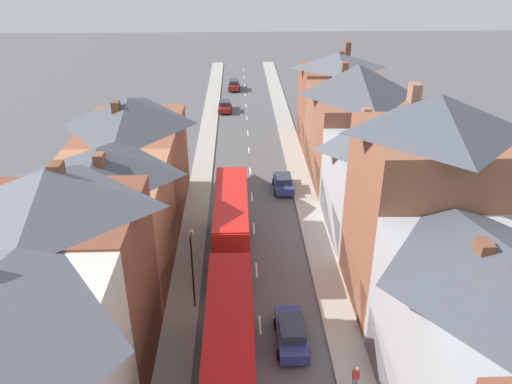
% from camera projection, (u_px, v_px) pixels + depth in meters
% --- Properties ---
extents(pavement_left, '(2.20, 104.00, 0.14)m').
position_uv_depth(pavement_left, '(203.00, 164.00, 54.72)').
color(pavement_left, '#A8A399').
rests_on(pavement_left, ground).
extents(pavement_right, '(2.20, 104.00, 0.14)m').
position_uv_depth(pavement_right, '(296.00, 162.00, 55.05)').
color(pavement_right, '#A8A399').
rests_on(pavement_right, ground).
extents(centre_line_dashes, '(0.14, 97.80, 0.01)m').
position_uv_depth(centre_line_dashes, '(250.00, 171.00, 53.13)').
color(centre_line_dashes, silver).
rests_on(centre_line_dashes, ground).
extents(terrace_row_left, '(8.00, 47.03, 13.55)m').
position_uv_depth(terrace_row_left, '(66.00, 288.00, 25.72)').
color(terrace_row_left, silver).
rests_on(terrace_row_left, ground).
extents(terrace_row_right, '(8.00, 59.82, 14.21)m').
position_uv_depth(terrace_row_right, '(404.00, 201.00, 34.47)').
color(terrace_row_right, brown).
rests_on(terrace_row_right, ground).
extents(double_decker_bus_lead, '(2.74, 10.80, 5.30)m').
position_uv_depth(double_decker_bus_lead, '(232.00, 225.00, 37.35)').
color(double_decker_bus_lead, red).
rests_on(double_decker_bus_lead, ground).
extents(double_decker_bus_mid_street, '(2.74, 10.80, 5.30)m').
position_uv_depth(double_decker_bus_mid_street, '(230.00, 348.00, 26.00)').
color(double_decker_bus_mid_street, '#B70F0F').
rests_on(double_decker_bus_mid_street, ground).
extents(car_near_blue, '(1.90, 4.09, 1.62)m').
position_uv_depth(car_near_blue, '(283.00, 183.00, 48.67)').
color(car_near_blue, navy).
rests_on(car_near_blue, ground).
extents(car_near_silver, '(1.90, 4.39, 1.61)m').
position_uv_depth(car_near_silver, '(291.00, 333.00, 29.89)').
color(car_near_silver, navy).
rests_on(car_near_silver, ground).
extents(car_parked_left_a, '(1.90, 4.29, 1.61)m').
position_uv_depth(car_parked_left_a, '(225.00, 106.00, 71.76)').
color(car_parked_left_a, maroon).
rests_on(car_parked_left_a, ground).
extents(car_parked_right_a, '(1.90, 4.43, 1.67)m').
position_uv_depth(car_parked_right_a, '(234.00, 85.00, 82.35)').
color(car_parked_right_a, maroon).
rests_on(car_parked_right_a, ground).
extents(pedestrian_near_right, '(0.36, 0.22, 1.61)m').
position_uv_depth(pedestrian_near_right, '(356.00, 377.00, 26.52)').
color(pedestrian_near_right, gray).
rests_on(pedestrian_near_right, pavement_right).
extents(street_lamp, '(0.20, 1.12, 5.50)m').
position_uv_depth(street_lamp, '(193.00, 267.00, 31.82)').
color(street_lamp, black).
rests_on(street_lamp, ground).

